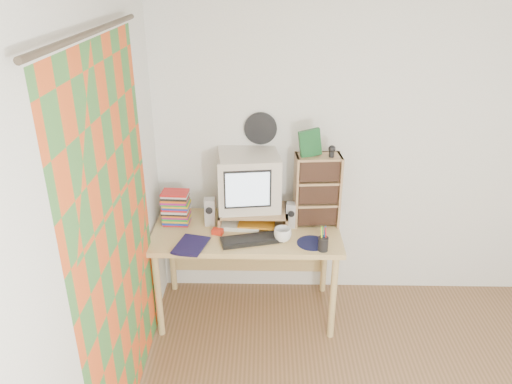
{
  "coord_description": "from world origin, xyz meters",
  "views": [
    {
      "loc": [
        -0.89,
        -1.9,
        2.57
      ],
      "look_at": [
        -0.96,
        1.33,
        1.08
      ],
      "focal_mm": 35.0,
      "sensor_mm": 36.0,
      "label": 1
    }
  ],
  "objects_px": {
    "keyboard": "(251,240)",
    "diary": "(178,242)",
    "mug": "(283,235)",
    "desk": "(247,241)",
    "cd_rack": "(317,190)",
    "dvd_stack": "(176,207)",
    "crt_monitor": "(248,181)"
  },
  "relations": [
    {
      "from": "cd_rack",
      "to": "mug",
      "type": "xyz_separation_m",
      "value": [
        -0.26,
        -0.27,
        -0.23
      ]
    },
    {
      "from": "cd_rack",
      "to": "mug",
      "type": "bearing_deg",
      "value": -137.77
    },
    {
      "from": "crt_monitor",
      "to": "diary",
      "type": "xyz_separation_m",
      "value": [
        -0.49,
        -0.39,
        -0.3
      ]
    },
    {
      "from": "mug",
      "to": "crt_monitor",
      "type": "bearing_deg",
      "value": 129.2
    },
    {
      "from": "diary",
      "to": "keyboard",
      "type": "bearing_deg",
      "value": 20.22
    },
    {
      "from": "crt_monitor",
      "to": "diary",
      "type": "distance_m",
      "value": 0.7
    },
    {
      "from": "mug",
      "to": "dvd_stack",
      "type": "bearing_deg",
      "value": 162.54
    },
    {
      "from": "diary",
      "to": "crt_monitor",
      "type": "bearing_deg",
      "value": 52.07
    },
    {
      "from": "dvd_stack",
      "to": "cd_rack",
      "type": "height_order",
      "value": "cd_rack"
    },
    {
      "from": "dvd_stack",
      "to": "diary",
      "type": "height_order",
      "value": "dvd_stack"
    },
    {
      "from": "dvd_stack",
      "to": "cd_rack",
      "type": "relative_size",
      "value": 0.51
    },
    {
      "from": "desk",
      "to": "crt_monitor",
      "type": "relative_size",
      "value": 3.18
    },
    {
      "from": "cd_rack",
      "to": "diary",
      "type": "height_order",
      "value": "cd_rack"
    },
    {
      "from": "desk",
      "to": "crt_monitor",
      "type": "bearing_deg",
      "value": 81.65
    },
    {
      "from": "keyboard",
      "to": "crt_monitor",
      "type": "bearing_deg",
      "value": 80.47
    },
    {
      "from": "mug",
      "to": "diary",
      "type": "height_order",
      "value": "mug"
    },
    {
      "from": "desk",
      "to": "diary",
      "type": "xyz_separation_m",
      "value": [
        -0.48,
        -0.3,
        0.16
      ]
    },
    {
      "from": "desk",
      "to": "cd_rack",
      "type": "relative_size",
      "value": 2.53
    },
    {
      "from": "desk",
      "to": "diary",
      "type": "bearing_deg",
      "value": -147.86
    },
    {
      "from": "dvd_stack",
      "to": "mug",
      "type": "xyz_separation_m",
      "value": [
        0.81,
        -0.25,
        -0.09
      ]
    },
    {
      "from": "desk",
      "to": "cd_rack",
      "type": "distance_m",
      "value": 0.67
    },
    {
      "from": "keyboard",
      "to": "diary",
      "type": "height_order",
      "value": "diary"
    },
    {
      "from": "keyboard",
      "to": "mug",
      "type": "bearing_deg",
      "value": -10.19
    },
    {
      "from": "keyboard",
      "to": "diary",
      "type": "bearing_deg",
      "value": 171.83
    },
    {
      "from": "keyboard",
      "to": "mug",
      "type": "height_order",
      "value": "mug"
    },
    {
      "from": "crt_monitor",
      "to": "mug",
      "type": "distance_m",
      "value": 0.49
    },
    {
      "from": "crt_monitor",
      "to": "mug",
      "type": "height_order",
      "value": "crt_monitor"
    },
    {
      "from": "keyboard",
      "to": "mug",
      "type": "xyz_separation_m",
      "value": [
        0.22,
        0.02,
        0.04
      ]
    },
    {
      "from": "desk",
      "to": "mug",
      "type": "relative_size",
      "value": 11.05
    },
    {
      "from": "diary",
      "to": "mug",
      "type": "bearing_deg",
      "value": 19.62
    },
    {
      "from": "keyboard",
      "to": "diary",
      "type": "xyz_separation_m",
      "value": [
        -0.52,
        -0.06,
        0.01
      ]
    },
    {
      "from": "crt_monitor",
      "to": "keyboard",
      "type": "xyz_separation_m",
      "value": [
        0.03,
        -0.33,
        -0.31
      ]
    }
  ]
}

